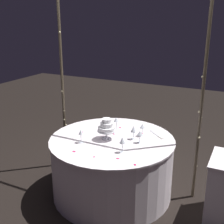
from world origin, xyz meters
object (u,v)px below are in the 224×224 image
Objects in this scene: wine_glass_0 at (81,133)px; wine_glass_3 at (142,127)px; main_table at (112,166)px; wine_glass_6 at (122,141)px; decorative_arch at (125,63)px; wine_glass_1 at (140,134)px; wine_glass_5 at (116,120)px; cake_knife at (157,135)px; tiered_cake at (107,127)px; wine_glass_2 at (134,130)px; wine_glass_4 at (106,120)px.

wine_glass_0 reaches higher than wine_glass_3.
main_table is 8.35× the size of wine_glass_6.
wine_glass_0 is 1.03× the size of wine_glass_3.
decorative_arch reaches higher than main_table.
wine_glass_0 is 0.67m from wine_glass_1.
wine_glass_5 is 0.71× the size of cake_knife.
wine_glass_0 is (-0.21, -0.22, -0.03)m from tiered_cake.
main_table is 0.62m from wine_glass_6.
wine_glass_1 is at bearing 76.06° from wine_glass_6.
wine_glass_3 is at bearing 41.54° from wine_glass_0.
tiered_cake reaches higher than wine_glass_1.
decorative_arch reaches higher than wine_glass_6.
tiered_cake is at bearing -142.10° from wine_glass_3.
wine_glass_1 is at bearing -42.46° from decorative_arch.
main_table is 9.52× the size of wine_glass_3.
wine_glass_2 reaches higher than wine_glass_1.
wine_glass_3 is (-0.05, 0.19, 0.01)m from wine_glass_1.
wine_glass_1 is 0.88× the size of wine_glass_5.
wine_glass_0 is at bearing -95.91° from wine_glass_4.
wine_glass_4 is 0.87× the size of wine_glass_6.
decorative_arch is at bearing 158.89° from wine_glass_3.
wine_glass_4 is (-0.44, 0.16, -0.00)m from wine_glass_2.
wine_glass_2 is 1.05× the size of wine_glass_3.
wine_glass_4 is (-0.50, 0.03, 0.00)m from wine_glass_3.
tiered_cake is at bearing -169.55° from wine_glass_1.
cake_knife is at bearing -1.75° from decorative_arch.
main_table is at bearing -143.41° from cake_knife.
cake_knife is (0.45, 0.33, 0.36)m from main_table.
decorative_arch reaches higher than wine_glass_3.
wine_glass_5 is (-0.08, 0.28, 0.49)m from main_table.
main_table is at bearing -90.00° from decorative_arch.
decorative_arch is 10.64× the size of cake_knife.
wine_glass_1 is 0.90× the size of wine_glass_2.
wine_glass_5 reaches higher than wine_glass_4.
decorative_arch is 16.06× the size of wine_glass_4.
wine_glass_4 is (-0.21, 0.26, 0.48)m from main_table.
wine_glass_5 is at bearing 94.54° from tiered_cake.
wine_glass_4 is at bearing 128.75° from main_table.
cake_knife is at bearing 36.59° from main_table.
wine_glass_6 is at bearing -1.90° from wine_glass_0.
tiered_cake is 1.63× the size of wine_glass_4.
wine_glass_6 is (0.47, -0.54, 0.01)m from wine_glass_4.
main_table is at bearing 43.92° from wine_glass_0.
wine_glass_2 is 0.14m from wine_glass_3.
wine_glass_6 is at bearing -46.89° from main_table.
wine_glass_2 is at bearing -114.04° from wine_glass_3.
decorative_arch is at bearing 66.13° from wine_glass_0.
wine_glass_5 is at bearing 121.21° from wine_glass_6.
wine_glass_0 is at bearing -144.03° from wine_glass_2.
wine_glass_2 is (0.49, 0.36, 0.00)m from wine_glass_0.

